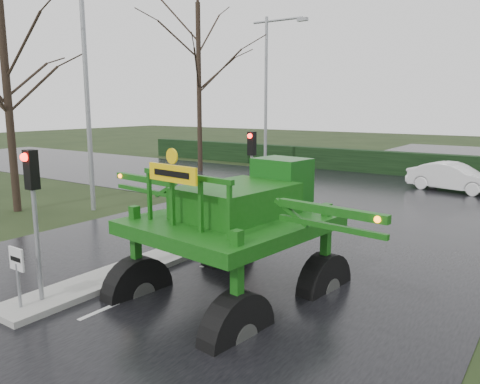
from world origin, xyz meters
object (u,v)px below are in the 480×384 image
Objects in this scene: traffic_signal_mid at (252,158)px; keep_left_sign at (17,268)px; street_light_left_far at (270,81)px; crop_sprayer at (142,205)px; white_sedan at (452,191)px; street_light_left_near at (90,67)px; traffic_signal_near at (33,193)px.

keep_left_sign is at bearing -90.00° from traffic_signal_mid.
crop_sprayer is (8.11, -19.04, -3.87)m from street_light_left_far.
crop_sprayer is 1.77× the size of white_sedan.
traffic_signal_mid reaches higher than white_sedan.
street_light_left_near reaches higher than traffic_signal_mid.
street_light_left_far is 1.25× the size of crop_sprayer.
crop_sprayer is at bearing 63.72° from keep_left_sign.
street_light_left_near is at bearing 132.59° from keep_left_sign.
street_light_left_far reaches higher than traffic_signal_near.
street_light_left_near is 18.81m from white_sedan.
street_light_left_far reaches higher than keep_left_sign.
traffic_signal_near is at bearing -71.83° from street_light_left_far.
keep_left_sign is 9.12m from traffic_signal_mid.
street_light_left_far is 21.05m from crop_sprayer.
traffic_signal_near is at bearing -115.10° from crop_sprayer.
crop_sprayer is (1.22, -6.53, -0.47)m from traffic_signal_mid.
traffic_signal_mid is at bearing 171.07° from white_sedan.
crop_sprayer is at bearing 58.33° from traffic_signal_near.
street_light_left_far is (-6.89, 12.51, 3.40)m from traffic_signal_mid.
street_light_left_near reaches higher than keep_left_sign.
street_light_left_near reaches higher than traffic_signal_near.
street_light_left_far is at bearing 118.86° from traffic_signal_mid.
white_sedan is (11.49, 13.65, -5.99)m from street_light_left_near.
white_sedan is at bearing 86.33° from crop_sprayer.
street_light_left_near is 2.21× the size of white_sedan.
white_sedan is at bearing -1.77° from street_light_left_far.
traffic_signal_near is 1.00× the size of traffic_signal_mid.
crop_sprayer is at bearing -31.83° from street_light_left_near.
crop_sprayer reaches higher than traffic_signal_mid.
street_light_left_near is at bearing -167.79° from traffic_signal_mid.
street_light_left_near is at bearing 154.74° from crop_sprayer.
traffic_signal_mid is 6.66m from crop_sprayer.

